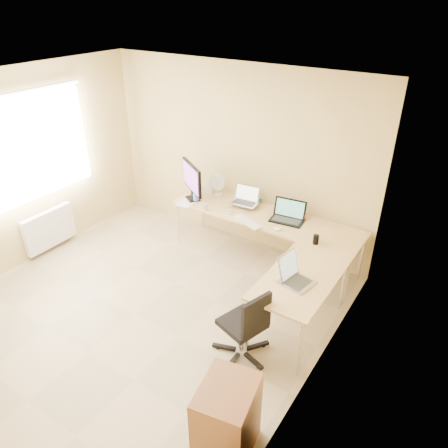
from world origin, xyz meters
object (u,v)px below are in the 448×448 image
Objects in this scene: desk_fan at (219,185)px; office_chair at (242,317)px; desk_return at (298,303)px; laptop_black at (287,212)px; keyboard at (248,222)px; cabinet at (227,420)px; laptop_center at (244,196)px; mug at (205,207)px; desk_main at (264,239)px; laptop_return at (298,273)px; water_bottle at (196,191)px; monitor at (192,182)px.

desk_fan is 2.45m from office_chair.
desk_return is 3.02× the size of laptop_black.
keyboard is 0.61× the size of cabinet.
laptop_center reaches higher than mug.
laptop_return reaches higher than desk_main.
mug is at bearing -159.37° from desk_main.
water_bottle reaches higher than laptop_black.
cabinet is at bearing -164.95° from laptop_return.
laptop_return is at bearing 83.67° from cabinet.
water_bottle is 0.38m from desk_fan.
laptop_return reaches higher than cabinet.
monitor is at bearing 154.06° from mug.
office_chair is at bearing -85.25° from laptop_black.
desk_fan reaches higher than cabinet.
desk_main is 6.16× the size of laptop_black.
laptop_center is (-0.38, 0.07, 0.54)m from desk_main.
cabinet is (0.45, -0.98, -0.14)m from office_chair.
desk_main is 0.49m from keyboard.
water_bottle reaches higher than desk_main.
desk_return is 2.02× the size of monitor.
laptop_center is at bearing 41.50° from mug.
desk_fan is at bearing 65.11° from laptop_return.
laptop_center is 3.13m from cabinet.
office_chair is at bearing -116.21° from desk_return.
laptop_black is at bearing 95.76° from cabinet.
cabinet is (1.20, -2.35, -0.38)m from keyboard.
desk_fan is (-0.10, 0.50, 0.11)m from mug.
monitor reaches higher than desk_fan.
monitor is at bearing 169.29° from water_bottle.
laptop_black is at bearing 60.34° from keyboard.
office_chair is (0.65, -1.66, 0.14)m from desk_main.
water_bottle reaches higher than office_chair.
laptop_black is 1.20m from desk_fan.
laptop_center reaches higher than office_chair.
water_bottle is 0.95× the size of desk_fan.
desk_return is 1.50× the size of office_chair.
mug is at bearing 158.25° from desk_return.
keyboard is 0.97m from water_bottle.
desk_main is 1.79m from office_chair.
desk_return is at bearing 12.83° from laptop_return.
keyboard is at bearing 63.00° from laptop_return.
water_bottle is at bearing -179.47° from laptop_black.
laptop_black is at bearing -17.83° from desk_fan.
keyboard is (0.27, -0.37, -0.16)m from laptop_center.
monitor reaches higher than office_chair.
laptop_center is at bearing 141.66° from desk_return.
desk_return is at bearing 10.01° from monitor.
monitor is 2.40m from office_chair.
monitor reaches higher than laptop_return.
monitor is at bearing 120.70° from cabinet.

